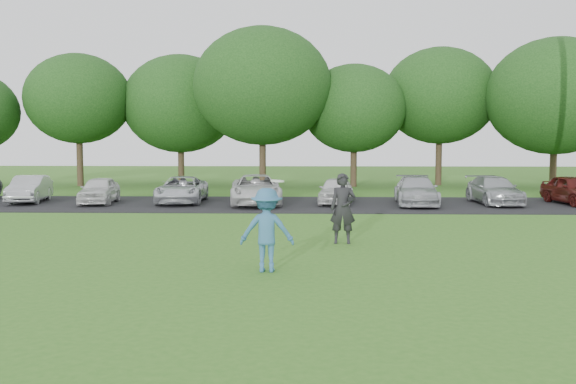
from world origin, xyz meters
The scene contains 6 objects.
ground centered at (0.00, 0.00, 0.00)m, with size 100.00×100.00×0.00m, color #32691E.
parking_lot centered at (0.00, 13.00, 0.01)m, with size 32.00×6.50×0.03m, color black.
frisbee_player centered at (-0.30, -0.22, 0.84)m, with size 1.09×0.64×1.87m.
camera_bystander centered at (1.41, 3.32, 0.90)m, with size 0.67×0.46×1.79m.
parked_cars centered at (-0.53, 13.08, 0.61)m, with size 31.21×5.16×1.24m.
tree_row centered at (1.51, 22.76, 4.91)m, with size 42.39×9.85×8.64m.
Camera 1 is at (0.57, -12.95, 2.66)m, focal length 40.00 mm.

